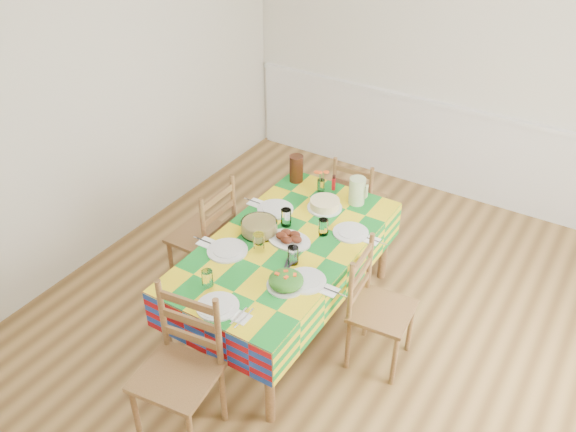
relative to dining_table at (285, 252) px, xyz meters
The scene contains 22 objects.
room 0.85m from the dining_table, 10.08° to the right, with size 4.58×5.08×2.78m.
wainscot 2.45m from the dining_table, 79.32° to the left, with size 4.41×0.06×0.92m.
dining_table is the anchor object (origin of this frame).
setting_near_head 0.73m from the dining_table, 94.12° to the right, with size 0.43×0.29×0.13m.
setting_left_near 0.35m from the dining_table, 132.63° to the right, with size 0.51×0.30×0.13m.
setting_left_far 0.37m from the dining_table, 130.39° to the left, with size 0.50×0.30×0.13m.
setting_right_near 0.38m from the dining_table, 40.44° to the right, with size 0.50×0.29×0.13m.
setting_right_far 0.43m from the dining_table, 47.25° to the left, with size 0.48×0.28×0.12m.
meat_platter 0.11m from the dining_table, 71.43° to the left, with size 0.32×0.23×0.06m.
salad_platter 0.47m from the dining_table, 57.01° to the right, with size 0.25×0.25×0.10m.
pasta_bowl 0.26m from the dining_table, behind, with size 0.26×0.26×0.09m.
cake 0.54m from the dining_table, 87.89° to the left, with size 0.26×0.26×0.07m.
serving_utensils 0.18m from the dining_table, 40.88° to the right, with size 0.12×0.27×0.01m.
flower_vase 0.76m from the dining_table, 99.96° to the left, with size 0.12×0.10×0.19m.
hot_sauce 0.82m from the dining_table, 93.81° to the left, with size 0.03×0.03×0.13m, color red.
green_pitcher 0.77m from the dining_table, 75.62° to the left, with size 0.12×0.12×0.21m, color #AEC78C.
tea_pitcher 0.87m from the dining_table, 116.13° to the left, with size 0.11×0.11×0.22m, color black.
name_card 0.87m from the dining_table, 90.84° to the right, with size 0.08×0.02×0.02m, color silver.
chair_near 1.15m from the dining_table, 90.29° to the right, with size 0.49×0.47×1.00m.
chair_far 1.16m from the dining_table, 89.94° to the left, with size 0.39×0.37×0.86m.
chair_left 0.73m from the dining_table, behind, with size 0.42×0.44×0.98m.
chair_right 0.75m from the dining_table, ahead, with size 0.42×0.44×0.91m.
Camera 1 is at (1.36, -2.79, 3.24)m, focal length 38.00 mm.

